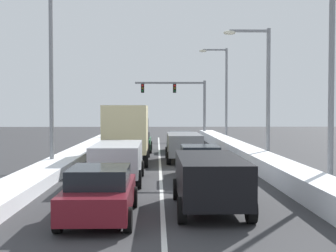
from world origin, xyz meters
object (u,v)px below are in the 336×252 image
(sedan_tan_right_lane_fourth, at_px, (181,141))
(box_truck_center_lane_third, at_px, (128,130))
(suv_silver_center_lane_second, at_px, (118,159))
(sedan_maroon_center_lane_nearest, at_px, (100,192))
(street_lamp_right_far, at_px, (223,87))
(street_lamp_right_mid, at_px, (262,83))
(suv_black_right_lane_nearest, at_px, (210,178))
(street_lamp_left_mid, at_px, (57,63))
(suv_gray_right_lane_third, at_px, (184,145))
(traffic_light_gantry, at_px, (183,97))
(sedan_white_right_lane_second, at_px, (200,162))
(street_lamp_right_near, at_px, (323,51))
(sedan_green_center_lane_fourth, at_px, (139,141))

(sedan_tan_right_lane_fourth, height_order, box_truck_center_lane_third, box_truck_center_lane_third)
(sedan_tan_right_lane_fourth, relative_size, suv_silver_center_lane_second, 0.92)
(suv_silver_center_lane_second, bearing_deg, sedan_maroon_center_lane_nearest, -89.47)
(street_lamp_right_far, bearing_deg, street_lamp_right_mid, -90.77)
(suv_black_right_lane_nearest, height_order, sedan_tan_right_lane_fourth, suv_black_right_lane_nearest)
(sedan_maroon_center_lane_nearest, xyz_separation_m, street_lamp_left_mid, (-3.62, 11.55, 4.81))
(suv_black_right_lane_nearest, xyz_separation_m, street_lamp_left_mid, (-6.90, 10.47, 4.56))
(suv_silver_center_lane_second, bearing_deg, box_truck_center_lane_third, 90.31)
(suv_gray_right_lane_third, height_order, sedan_tan_right_lane_fourth, suv_gray_right_lane_third)
(traffic_light_gantry, distance_m, street_lamp_right_far, 7.32)
(sedan_white_right_lane_second, xyz_separation_m, sedan_tan_right_lane_fourth, (-0.19, 13.56, 0.00))
(sedan_white_right_lane_second, xyz_separation_m, box_truck_center_lane_third, (-3.67, 6.46, 1.14))
(street_lamp_right_near, xyz_separation_m, street_lamp_left_mid, (-11.52, 7.32, 0.21))
(suv_gray_right_lane_third, distance_m, sedan_tan_right_lane_fourth, 6.48)
(suv_black_right_lane_nearest, bearing_deg, street_lamp_right_mid, 70.25)
(sedan_green_center_lane_fourth, relative_size, street_lamp_right_near, 0.50)
(suv_black_right_lane_nearest, distance_m, traffic_light_gantry, 35.67)
(suv_black_right_lane_nearest, xyz_separation_m, street_lamp_right_mid, (4.23, 11.78, 3.61))
(sedan_white_right_lane_second, distance_m, street_lamp_left_mid, 9.44)
(traffic_light_gantry, xyz_separation_m, street_lamp_right_near, (3.53, -32.33, 0.87))
(traffic_light_gantry, bearing_deg, sedan_green_center_lane_fourth, -105.31)
(sedan_green_center_lane_fourth, bearing_deg, suv_black_right_lane_nearest, -81.58)
(street_lamp_right_near, distance_m, street_lamp_right_mid, 8.66)
(suv_silver_center_lane_second, bearing_deg, sedan_green_center_lane_fourth, 88.76)
(street_lamp_right_mid, bearing_deg, sedan_white_right_lane_second, -127.75)
(box_truck_center_lane_third, distance_m, traffic_light_gantry, 22.92)
(street_lamp_right_mid, relative_size, street_lamp_left_mid, 0.81)
(sedan_tan_right_lane_fourth, relative_size, traffic_light_gantry, 0.60)
(street_lamp_right_near, xyz_separation_m, street_lamp_right_mid, (-0.39, 8.62, -0.73))
(suv_gray_right_lane_third, xyz_separation_m, street_lamp_right_near, (4.65, -10.63, 4.35))
(suv_black_right_lane_nearest, height_order, suv_silver_center_lane_second, same)
(street_lamp_right_mid, distance_m, street_lamp_left_mid, 11.25)
(suv_black_right_lane_nearest, bearing_deg, sedan_maroon_center_lane_nearest, -161.86)
(sedan_tan_right_lane_fourth, relative_size, street_lamp_right_mid, 0.59)
(street_lamp_right_far, bearing_deg, suv_gray_right_lane_third, -106.40)
(box_truck_center_lane_third, height_order, street_lamp_right_mid, street_lamp_right_mid)
(sedan_green_center_lane_fourth, height_order, street_lamp_right_mid, street_lamp_right_mid)
(box_truck_center_lane_third, distance_m, street_lamp_right_far, 18.01)
(sedan_white_right_lane_second, bearing_deg, box_truck_center_lane_third, 119.63)
(sedan_white_right_lane_second, height_order, sedan_maroon_center_lane_nearest, same)
(suv_silver_center_lane_second, distance_m, street_lamp_left_mid, 7.47)
(traffic_light_gantry, relative_size, street_lamp_right_mid, 0.98)
(box_truck_center_lane_third, bearing_deg, street_lamp_right_mid, -10.22)
(street_lamp_right_near, height_order, street_lamp_right_far, street_lamp_right_near)
(street_lamp_right_mid, xyz_separation_m, street_lamp_left_mid, (-11.13, -1.31, 0.94))
(suv_gray_right_lane_third, height_order, street_lamp_left_mid, street_lamp_left_mid)
(suv_gray_right_lane_third, bearing_deg, suv_silver_center_lane_second, -112.40)
(sedan_maroon_center_lane_nearest, bearing_deg, box_truck_center_lane_third, 90.42)
(sedan_tan_right_lane_fourth, height_order, suv_silver_center_lane_second, suv_silver_center_lane_second)
(street_lamp_right_far, bearing_deg, sedan_maroon_center_lane_nearest, -104.42)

